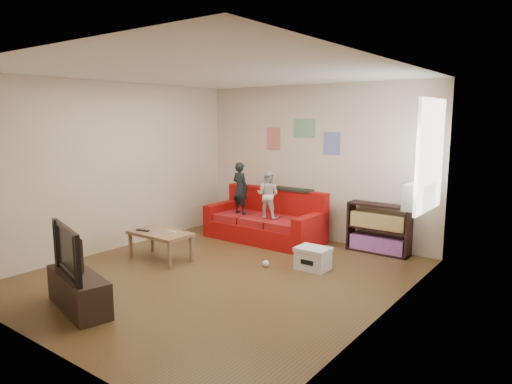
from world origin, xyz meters
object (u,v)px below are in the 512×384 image
Objects in this scene: bookshelf at (379,231)px; television at (76,250)px; sofa at (266,222)px; child_b at (268,195)px; file_box at (313,258)px; child_a at (240,188)px; tv_stand at (79,291)px; coffee_table at (160,236)px.

television is (-1.86, -4.10, 0.34)m from bookshelf.
bookshelf is at bearing 82.84° from television.
television is (0.05, -3.71, 0.39)m from sofa.
child_b is at bearing 105.61° from television.
file_box is (-0.43, -1.33, -0.19)m from bookshelf.
child_a reaches higher than file_box.
file_box is (1.48, -0.94, -0.14)m from sofa.
bookshelf is at bearing -174.51° from child_b.
child_b is 0.74× the size of tv_stand.
sofa is at bearing 104.74° from tv_stand.
bookshelf is 4.50m from tv_stand.
tv_stand is at bearing -72.78° from television.
tv_stand is at bearing 104.37° from child_a.
television is at bearing -117.34° from file_box.
bookshelf is at bearing 42.96° from coffee_table.
bookshelf is 1.01× the size of television.
television reaches higher than sofa.
coffee_table is (-0.14, -1.76, -0.52)m from child_a.
file_box is 3.16m from television.
coffee_table reaches higher than file_box.
television reaches higher than tv_stand.
child_a is 1.85m from coffee_table.
sofa is 1.95m from bookshelf.
television reaches higher than coffee_table.
child_a reaches higher than coffee_table.
file_box is at bearing -107.78° from bookshelf.
sofa is 3.71m from tv_stand.
child_a reaches higher than bookshelf.
bookshelf reaches higher than coffee_table.
child_a is at bearing 115.28° from television.
television is at bearing -89.25° from sofa.
sofa is 4.46× the size of file_box.
television is at bearing 104.37° from child_a.
child_b is at bearing 67.23° from coffee_table.
tv_stand is at bearing -70.12° from coffee_table.
child_a is at bearing -159.34° from sofa.
child_b is (0.60, 0.00, -0.06)m from child_a.
child_b is at bearing -162.25° from bookshelf.
child_a is 2.00× the size of file_box.
sofa is 2.09× the size of bookshelf.
bookshelf is (1.76, 0.56, -0.49)m from child_b.
tv_stand reaches higher than file_box.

